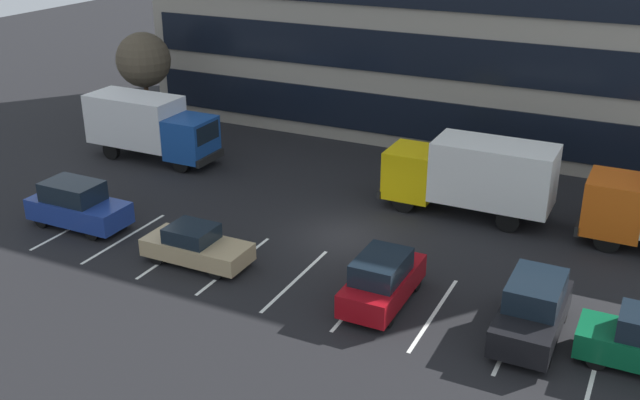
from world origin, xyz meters
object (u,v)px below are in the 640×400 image
object	(u,v)px
box_truck_blue	(150,125)
suv_maroon	(382,280)
sedan_tan	(196,246)
bare_tree	(143,60)
suv_navy	(77,205)
suv_black	(533,310)
box_truck_yellow	(472,174)

from	to	relation	value
box_truck_blue	suv_maroon	size ratio (longest dim) A/B	1.74
box_truck_blue	sedan_tan	world-z (taller)	box_truck_blue
sedan_tan	bare_tree	distance (m)	18.68
sedan_tan	bare_tree	bearing A→B (deg)	134.02
sedan_tan	suv_navy	world-z (taller)	suv_navy
suv_maroon	suv_black	size ratio (longest dim) A/B	0.95
box_truck_blue	sedan_tan	bearing A→B (deg)	-44.31
suv_navy	box_truck_yellow	bearing A→B (deg)	30.37
suv_navy	suv_black	size ratio (longest dim) A/B	1.00
box_truck_blue	sedan_tan	distance (m)	13.27
suv_maroon	box_truck_yellow	bearing A→B (deg)	86.03
sedan_tan	box_truck_yellow	bearing A→B (deg)	48.22
sedan_tan	suv_navy	distance (m)	6.80
suv_maroon	suv_black	xyz separation A→B (m)	(5.32, 0.25, 0.05)
suv_navy	suv_black	world-z (taller)	suv_navy
box_truck_blue	suv_maroon	distance (m)	19.52
box_truck_yellow	box_truck_blue	size ratio (longest dim) A/B	1.03
box_truck_yellow	sedan_tan	distance (m)	12.89
suv_black	bare_tree	size ratio (longest dim) A/B	0.75
box_truck_yellow	suv_black	bearing A→B (deg)	-62.40
suv_maroon	bare_tree	size ratio (longest dim) A/B	0.71
suv_black	bare_tree	world-z (taller)	bare_tree
suv_black	bare_tree	distance (m)	29.03
box_truck_blue	suv_black	bearing A→B (deg)	-20.81
bare_tree	suv_navy	bearing A→B (deg)	-64.67
sedan_tan	bare_tree	size ratio (longest dim) A/B	0.72
suv_black	suv_navy	bearing A→B (deg)	-179.95
box_truck_yellow	bare_tree	xyz separation A→B (m)	(-21.26, 3.59, 2.45)
suv_navy	bare_tree	bearing A→B (deg)	115.33
suv_black	sedan_tan	bearing A→B (deg)	-177.36
box_truck_yellow	suv_black	xyz separation A→B (m)	(4.68, -8.96, -1.02)
suv_maroon	bare_tree	world-z (taller)	bare_tree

